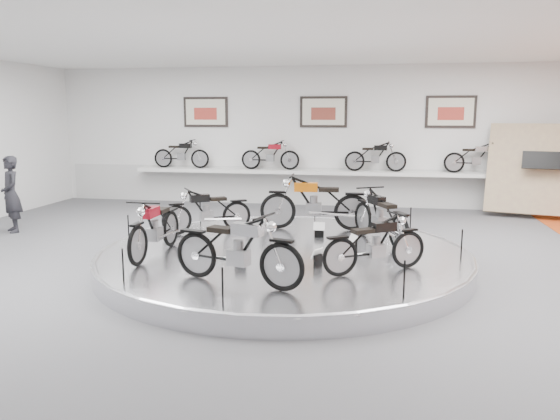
% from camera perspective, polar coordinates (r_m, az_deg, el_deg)
% --- Properties ---
extents(floor, '(16.00, 16.00, 0.00)m').
position_cam_1_polar(floor, '(9.32, 0.08, -6.42)').
color(floor, '#4F4F51').
rests_on(floor, ground).
extents(ceiling, '(16.00, 16.00, 0.00)m').
position_cam_1_polar(ceiling, '(9.05, 0.09, 18.67)').
color(ceiling, white).
rests_on(ceiling, wall_back).
extents(wall_back, '(16.00, 0.00, 16.00)m').
position_cam_1_polar(wall_back, '(15.89, 4.54, 7.66)').
color(wall_back, silver).
rests_on(wall_back, floor).
extents(dado_band, '(15.68, 0.04, 1.10)m').
position_cam_1_polar(dado_band, '(16.00, 4.46, 2.46)').
color(dado_band, '#BCBCBA').
rests_on(dado_band, floor).
extents(display_platform, '(6.40, 6.40, 0.30)m').
position_cam_1_polar(display_platform, '(9.56, 0.40, -5.06)').
color(display_platform, silver).
rests_on(display_platform, floor).
extents(platform_rim, '(6.40, 6.40, 0.10)m').
position_cam_1_polar(platform_rim, '(9.53, 0.40, -4.37)').
color(platform_rim, '#B2B2BA').
rests_on(platform_rim, display_platform).
extents(shelf, '(11.00, 0.55, 0.10)m').
position_cam_1_polar(shelf, '(15.67, 4.38, 3.96)').
color(shelf, silver).
rests_on(shelf, wall_back).
extents(poster_left, '(1.35, 0.06, 0.88)m').
position_cam_1_polar(poster_left, '(16.56, -7.78, 10.11)').
color(poster_left, beige).
rests_on(poster_left, wall_back).
extents(poster_center, '(1.35, 0.06, 0.88)m').
position_cam_1_polar(poster_center, '(15.84, 4.56, 10.18)').
color(poster_center, beige).
rests_on(poster_center, wall_back).
extents(poster_right, '(1.35, 0.06, 0.88)m').
position_cam_1_polar(poster_right, '(15.88, 17.41, 9.76)').
color(poster_right, beige).
rests_on(poster_right, wall_back).
extents(display_panel, '(2.56, 1.52, 2.30)m').
position_cam_1_polar(display_panel, '(15.50, 25.26, 3.90)').
color(display_panel, tan).
rests_on(display_panel, floor).
extents(shelf_bike_a, '(1.22, 0.43, 0.73)m').
position_cam_1_polar(shelf_bike_a, '(16.59, -10.26, 5.60)').
color(shelf_bike_a, black).
rests_on(shelf_bike_a, shelf).
extents(shelf_bike_b, '(1.22, 0.43, 0.73)m').
position_cam_1_polar(shelf_bike_b, '(15.85, -1.03, 5.56)').
color(shelf_bike_b, maroon).
rests_on(shelf_bike_b, shelf).
extents(shelf_bike_c, '(1.22, 0.43, 0.73)m').
position_cam_1_polar(shelf_bike_c, '(15.55, 9.93, 5.33)').
color(shelf_bike_c, black).
rests_on(shelf_bike_c, shelf).
extents(shelf_bike_d, '(1.22, 0.43, 0.73)m').
position_cam_1_polar(shelf_bike_d, '(15.77, 19.82, 4.96)').
color(shelf_bike_d, '#B5B5BA').
rests_on(shelf_bike_d, shelf).
extents(bike_a, '(1.33, 1.76, 0.99)m').
position_cam_1_polar(bike_a, '(10.14, 10.43, -0.63)').
color(bike_a, black).
rests_on(bike_a, display_platform).
extents(bike_b, '(1.94, 0.77, 1.12)m').
position_cam_1_polar(bike_b, '(11.11, 3.66, 0.79)').
color(bike_b, '#B5550A').
rests_on(bike_b, display_platform).
extents(bike_c, '(1.59, 1.28, 0.90)m').
position_cam_1_polar(bike_c, '(10.91, -7.62, -0.04)').
color(bike_c, black).
rests_on(bike_c, display_platform).
extents(bike_d, '(0.62, 1.67, 0.97)m').
position_cam_1_polar(bike_d, '(9.30, -12.93, -1.72)').
color(bike_d, maroon).
rests_on(bike_d, display_platform).
extents(bike_e, '(1.83, 1.08, 1.02)m').
position_cam_1_polar(bike_e, '(7.55, -4.49, -4.03)').
color(bike_e, '#B5B5BA').
rests_on(bike_e, display_platform).
extents(bike_f, '(1.53, 1.25, 0.88)m').
position_cam_1_polar(bike_f, '(8.23, 9.93, -3.48)').
color(bike_f, black).
rests_on(bike_f, display_platform).
extents(visitor, '(0.74, 0.72, 1.72)m').
position_cam_1_polar(visitor, '(13.65, -26.29, 1.48)').
color(visitor, black).
rests_on(visitor, floor).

